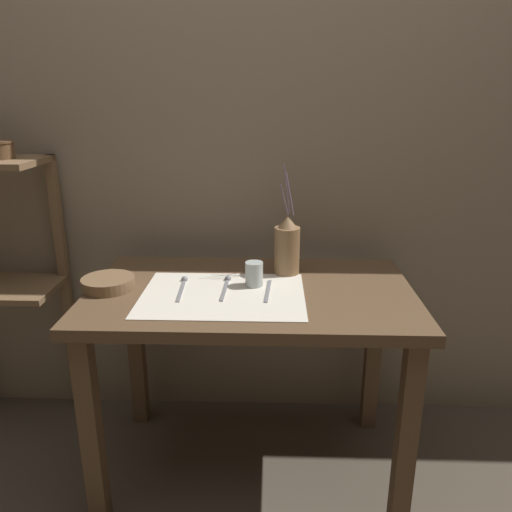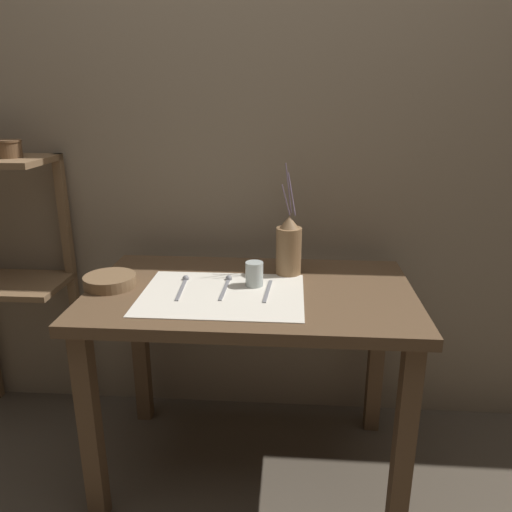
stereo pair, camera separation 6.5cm
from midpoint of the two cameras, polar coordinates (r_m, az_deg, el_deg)
ground_plane at (r=2.13m, az=-1.50°, el=-22.79°), size 12.00×12.00×0.00m
stone_wall_back at (r=2.07m, az=-1.03°, el=12.65°), size 7.00×0.06×2.40m
wooden_table at (r=1.78m, az=-1.67°, el=-7.16°), size 1.13×0.68×0.75m
linen_cloth at (r=1.69m, az=-4.92°, el=-4.45°), size 0.55×0.41×0.00m
pitcher_with_flowers at (r=1.85m, az=2.55°, el=1.02°), size 0.09×0.09×0.42m
wooden_bowl at (r=1.82m, az=-17.54°, el=-2.98°), size 0.18×0.18×0.04m
glass_tumbler_near at (r=1.74m, az=-1.30°, el=-2.07°), size 0.06×0.06×0.09m
spoon_outer at (r=1.79m, az=-9.36°, el=-3.16°), size 0.03×0.21×0.02m
spoon_inner at (r=1.77m, az=-4.43°, el=-3.11°), size 0.02×0.21×0.02m
knife_center at (r=1.71m, az=0.27°, el=-4.02°), size 0.02×0.20×0.00m
metal_pot_small at (r=2.14m, az=-28.00°, el=10.75°), size 0.10×0.10×0.07m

